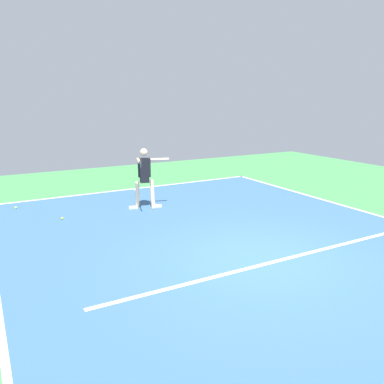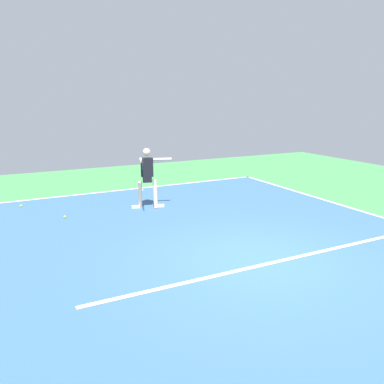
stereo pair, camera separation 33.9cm
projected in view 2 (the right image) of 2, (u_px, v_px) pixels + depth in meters
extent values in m
plane|color=#428E4C|center=(257.00, 260.00, 7.48)|extent=(23.41, 23.41, 0.00)
cube|color=#38608E|center=(257.00, 260.00, 7.48)|extent=(9.23, 13.91, 0.00)
cube|color=white|center=(139.00, 188.00, 13.48)|extent=(9.23, 0.10, 0.01)
cube|color=white|center=(265.00, 264.00, 7.27)|extent=(6.92, 0.10, 0.01)
cube|color=white|center=(141.00, 189.00, 13.31)|extent=(0.10, 0.30, 0.01)
cylinder|color=beige|center=(155.00, 194.00, 11.05)|extent=(0.21, 0.38, 0.82)
cube|color=white|center=(160.00, 206.00, 11.16)|extent=(0.26, 0.16, 0.07)
cylinder|color=beige|center=(140.00, 194.00, 10.97)|extent=(0.21, 0.38, 0.82)
cube|color=white|center=(136.00, 207.00, 11.03)|extent=(0.26, 0.16, 0.07)
cube|color=black|center=(147.00, 179.00, 10.91)|extent=(0.29, 0.26, 0.20)
cube|color=black|center=(147.00, 167.00, 10.83)|extent=(0.38, 0.27, 0.52)
sphere|color=beige|center=(147.00, 152.00, 10.73)|extent=(0.21, 0.21, 0.21)
cylinder|color=beige|center=(162.00, 159.00, 10.86)|extent=(0.52, 0.22, 0.08)
cylinder|color=beige|center=(141.00, 160.00, 10.49)|extent=(0.22, 0.52, 0.08)
cylinder|color=black|center=(142.00, 162.00, 10.14)|extent=(0.09, 0.22, 0.03)
torus|color=black|center=(143.00, 164.00, 9.91)|extent=(0.10, 0.29, 0.29)
cylinder|color=silver|center=(143.00, 164.00, 9.91)|extent=(0.07, 0.24, 0.25)
sphere|color=#C6E53D|center=(21.00, 206.00, 11.14)|extent=(0.07, 0.07, 0.07)
sphere|color=#CCE033|center=(65.00, 217.00, 10.10)|extent=(0.07, 0.07, 0.07)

